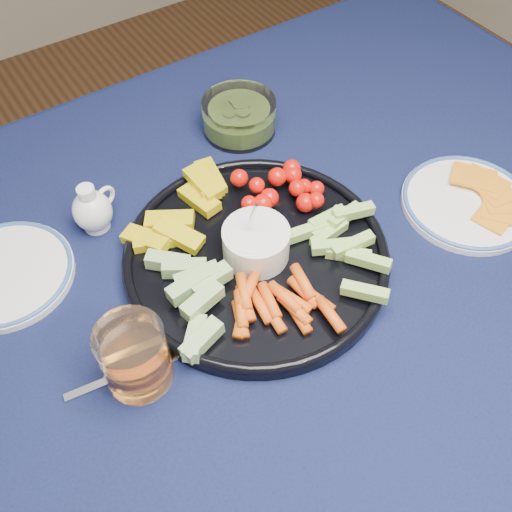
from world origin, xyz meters
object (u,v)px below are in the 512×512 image
dining_table (229,314)px  side_plate_extra (6,274)px  creamer_pitcher (93,210)px  juice_tumbler (136,359)px  cheese_plate (468,201)px  crudite_platter (255,253)px  pickle_bowl (239,117)px

dining_table → side_plate_extra: bearing=144.5°
creamer_pitcher → juice_tumbler: (-0.06, -0.27, 0.01)m
dining_table → cheese_plate: size_ratio=7.87×
crudite_platter → creamer_pitcher: (-0.17, 0.20, 0.01)m
crudite_platter → cheese_plate: (0.35, -0.09, -0.01)m
crudite_platter → dining_table: bearing=-171.5°
juice_tumbler → side_plate_extra: (-0.09, 0.25, -0.04)m
creamer_pitcher → pickle_bowl: 0.32m
crudite_platter → side_plate_extra: bearing=150.6°
cheese_plate → juice_tumbler: bearing=177.7°
cheese_plate → juice_tumbler: (-0.58, 0.02, 0.03)m
pickle_bowl → creamer_pitcher: bearing=-167.2°
dining_table → crudite_platter: crudite_platter is taller
dining_table → pickle_bowl: size_ratio=12.52×
dining_table → pickle_bowl: 0.36m
crudite_platter → juice_tumbler: bearing=-162.4°
creamer_pitcher → pickle_bowl: creamer_pitcher is taller
dining_table → cheese_plate: cheese_plate is taller
creamer_pitcher → side_plate_extra: size_ratio=0.43×
crudite_platter → cheese_plate: size_ratio=1.87×
cheese_plate → side_plate_extra: bearing=157.8°
juice_tumbler → creamer_pitcher: bearing=77.7°
juice_tumbler → side_plate_extra: juice_tumbler is taller
cheese_plate → crudite_platter: bearing=164.9°
crudite_platter → cheese_plate: crudite_platter is taller
crudite_platter → pickle_bowl: (0.15, 0.27, 0.01)m
pickle_bowl → side_plate_extra: (-0.47, -0.09, -0.02)m
creamer_pitcher → juice_tumbler: 0.28m
dining_table → juice_tumbler: 0.23m
pickle_bowl → cheese_plate: pickle_bowl is taller
pickle_bowl → cheese_plate: 0.42m
dining_table → side_plate_extra: side_plate_extra is taller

